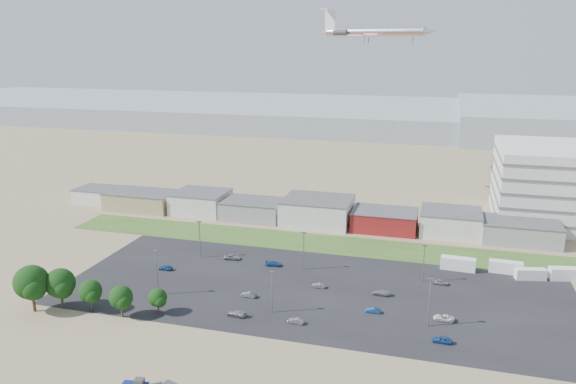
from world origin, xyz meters
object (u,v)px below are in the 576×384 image
(parked_car_0, at_px, (444,318))
(parked_car_5, at_px, (165,268))
(box_trailer_a, at_px, (458,264))
(parked_car_1, at_px, (373,310))
(parked_car_13, at_px, (296,321))
(airliner, at_px, (375,32))
(tree_far_left, at_px, (32,286))
(parked_car_4, at_px, (249,295))
(parked_car_9, at_px, (232,257))
(parked_car_10, at_px, (123,298))
(parked_car_7, at_px, (319,286))
(parked_car_8, at_px, (441,282))
(parked_car_12, at_px, (380,293))
(parked_car_2, at_px, (442,340))
(parked_car_6, at_px, (274,264))
(parked_car_3, at_px, (236,313))

(parked_car_0, xyz_separation_m, parked_car_5, (-70.11, 8.87, 0.03))
(box_trailer_a, bearing_deg, parked_car_1, -117.34)
(parked_car_5, bearing_deg, box_trailer_a, 106.07)
(parked_car_1, height_order, parked_car_13, parked_car_13)
(airliner, bearing_deg, tree_far_left, -102.93)
(airliner, relative_size, parked_car_4, 12.04)
(parked_car_9, height_order, parked_car_13, parked_car_9)
(parked_car_0, distance_m, parked_car_10, 71.76)
(parked_car_4, bearing_deg, parked_car_13, 58.81)
(parked_car_1, bearing_deg, parked_car_9, -118.36)
(parked_car_7, bearing_deg, parked_car_8, 109.57)
(tree_far_left, bearing_deg, parked_car_13, 10.26)
(parked_car_9, height_order, parked_car_12, parked_car_9)
(parked_car_2, bearing_deg, parked_car_8, -175.69)
(parked_car_2, height_order, parked_car_5, parked_car_2)
(box_trailer_a, distance_m, parked_car_9, 59.94)
(parked_car_4, height_order, parked_car_12, parked_car_12)
(tree_far_left, bearing_deg, parked_car_5, 60.22)
(airliner, bearing_deg, parked_car_9, -96.56)
(parked_car_0, relative_size, parked_car_7, 1.32)
(parked_car_4, height_order, parked_car_7, parked_car_4)
(parked_car_9, bearing_deg, parked_car_13, -147.15)
(parked_car_9, bearing_deg, parked_car_10, 145.95)
(airliner, height_order, parked_car_0, airliner)
(parked_car_7, bearing_deg, parked_car_13, -1.69)
(parked_car_6, bearing_deg, parked_car_4, 177.46)
(parked_car_12, bearing_deg, parked_car_2, 39.97)
(parked_car_0, xyz_separation_m, parked_car_3, (-43.21, -10.15, 0.03))
(parked_car_12, relative_size, parked_car_13, 1.21)
(parked_car_6, bearing_deg, tree_far_left, 129.90)
(airliner, xyz_separation_m, parked_car_12, (14.33, -82.73, -60.35))
(parked_car_7, bearing_deg, parked_car_0, 73.27)
(parked_car_5, height_order, parked_car_6, parked_car_5)
(parked_car_10, bearing_deg, parked_car_2, -89.72)
(parked_car_2, distance_m, parked_car_12, 23.32)
(parked_car_10, height_order, parked_car_12, parked_car_12)
(parked_car_1, bearing_deg, parked_car_4, -91.13)
(tree_far_left, xyz_separation_m, parked_car_10, (15.62, 10.20, -5.48))
(airliner, xyz_separation_m, parked_car_2, (28.56, -101.20, -60.30))
(parked_car_1, distance_m, parked_car_2, 17.32)
(parked_car_13, bearing_deg, parked_car_9, -134.68)
(parked_car_1, distance_m, parked_car_4, 28.84)
(tree_far_left, distance_m, parked_car_13, 57.95)
(parked_car_0, height_order, parked_car_6, parked_car_6)
(parked_car_0, height_order, parked_car_3, parked_car_3)
(parked_car_2, distance_m, parked_car_7, 34.51)
(parked_car_4, relative_size, parked_car_7, 1.09)
(box_trailer_a, bearing_deg, parked_car_6, -163.76)
(parked_car_1, height_order, parked_car_9, parked_car_9)
(airliner, relative_size, parked_car_6, 9.88)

